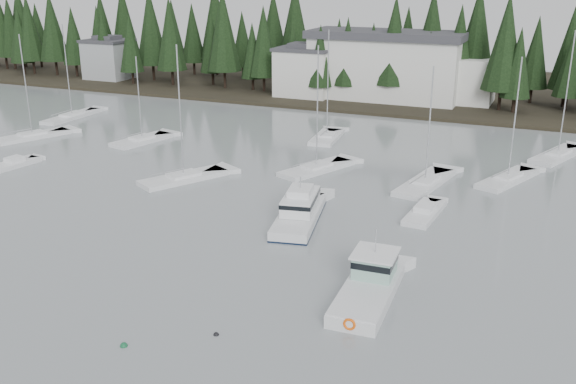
% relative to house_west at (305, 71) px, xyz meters
% --- Properties ---
extents(far_shore_land, '(240.00, 54.00, 1.00)m').
position_rel_house_west_xyz_m(far_shore_land, '(18.00, 18.00, -4.65)').
color(far_shore_land, black).
rests_on(far_shore_land, ground).
extents(conifer_treeline, '(200.00, 22.00, 20.00)m').
position_rel_house_west_xyz_m(conifer_treeline, '(18.00, 7.00, -4.65)').
color(conifer_treeline, black).
rests_on(conifer_treeline, ground).
extents(house_west, '(9.54, 7.42, 8.75)m').
position_rel_house_west_xyz_m(house_west, '(0.00, 0.00, 0.00)').
color(house_west, silver).
rests_on(house_west, ground).
extents(house_far_west, '(8.48, 7.42, 8.25)m').
position_rel_house_west_xyz_m(house_far_west, '(-42.00, 2.00, -0.25)').
color(house_far_west, '#999EA0').
rests_on(house_far_west, ground).
extents(harbor_inn, '(29.50, 11.50, 10.90)m').
position_rel_house_west_xyz_m(harbor_inn, '(15.04, 3.34, 1.12)').
color(harbor_inn, silver).
rests_on(harbor_inn, ground).
extents(cabin_cruiser_center, '(5.20, 10.75, 4.43)m').
position_rel_house_west_xyz_m(cabin_cruiser_center, '(20.52, -52.45, -3.99)').
color(cabin_cruiser_center, silver).
rests_on(cabin_cruiser_center, ground).
extents(lobster_boat_teal, '(3.60, 9.21, 5.03)m').
position_rel_house_west_xyz_m(lobster_boat_teal, '(29.98, -63.36, -4.06)').
color(lobster_boat_teal, silver).
rests_on(lobster_boat_teal, ground).
extents(sailboat_0, '(3.80, 8.41, 14.28)m').
position_rel_house_west_xyz_m(sailboat_0, '(12.99, -24.84, -4.57)').
color(sailboat_0, silver).
rests_on(sailboat_0, ground).
extents(sailboat_1, '(6.18, 9.82, 13.67)m').
position_rel_house_west_xyz_m(sailboat_1, '(-22.27, -39.27, -4.58)').
color(sailboat_1, silver).
rests_on(sailboat_1, ground).
extents(sailboat_2, '(4.65, 10.65, 12.47)m').
position_rel_house_west_xyz_m(sailboat_2, '(28.52, -38.51, -4.60)').
color(sailboat_2, silver).
rests_on(sailboat_2, ground).
extents(sailboat_4, '(2.81, 10.89, 13.96)m').
position_rel_house_west_xyz_m(sailboat_4, '(-25.77, -27.73, -4.58)').
color(sailboat_4, silver).
rests_on(sailboat_4, ground).
extents(sailboat_5, '(6.26, 9.63, 13.87)m').
position_rel_house_west_xyz_m(sailboat_5, '(16.68, -38.23, -4.58)').
color(sailboat_5, silver).
rests_on(sailboat_5, ground).
extents(sailboat_7, '(6.21, 10.52, 14.91)m').
position_rel_house_west_xyz_m(sailboat_7, '(40.53, -22.07, -4.57)').
color(sailboat_7, silver).
rests_on(sailboat_7, ground).
extents(sailboat_8, '(7.01, 9.62, 14.30)m').
position_rel_house_west_xyz_m(sailboat_8, '(5.25, -46.74, -4.58)').
color(sailboat_8, silver).
rests_on(sailboat_8, ground).
extents(sailboat_10, '(4.75, 8.75, 11.21)m').
position_rel_house_west_xyz_m(sailboat_10, '(-7.98, -35.39, -4.60)').
color(sailboat_10, silver).
rests_on(sailboat_10, ground).
extents(sailboat_11, '(5.83, 9.64, 13.17)m').
position_rel_house_west_xyz_m(sailboat_11, '(36.07, -33.87, -4.58)').
color(sailboat_11, silver).
rests_on(sailboat_11, ground).
extents(runabout_0, '(2.95, 5.73, 1.42)m').
position_rel_house_west_xyz_m(runabout_0, '(-14.69, -49.74, -4.52)').
color(runabout_0, silver).
rests_on(runabout_0, ground).
extents(runabout_1, '(2.71, 7.03, 1.42)m').
position_rel_house_west_xyz_m(runabout_1, '(30.25, -47.00, -4.52)').
color(runabout_1, silver).
rests_on(runabout_1, ground).
extents(mooring_buoy_green, '(0.44, 0.44, 0.44)m').
position_rel_house_west_xyz_m(mooring_buoy_green, '(18.72, -74.74, -4.65)').
color(mooring_buoy_green, '#145933').
rests_on(mooring_buoy_green, ground).
extents(mooring_buoy_dark, '(0.34, 0.34, 0.34)m').
position_rel_house_west_xyz_m(mooring_buoy_dark, '(23.01, -71.59, -4.65)').
color(mooring_buoy_dark, black).
rests_on(mooring_buoy_dark, ground).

